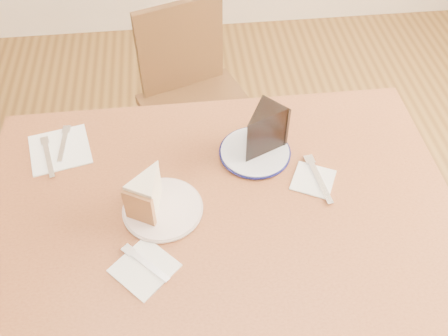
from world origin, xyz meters
TOP-DOWN VIEW (x-y plane):
  - ground at (0.00, 0.00)m, footprint 4.00×4.00m
  - table at (0.00, 0.00)m, footprint 1.20×0.80m
  - chair_far at (-0.02, 0.74)m, footprint 0.52×0.52m
  - plate_cream at (-0.14, -0.00)m, footprint 0.19×0.19m
  - plate_navy at (0.12, 0.17)m, footprint 0.19×0.19m
  - carrot_cake at (-0.17, 0.02)m, footprint 0.12×0.13m
  - chocolate_cake at (0.13, 0.17)m, footprint 0.15×0.14m
  - napkin_cream at (-0.19, -0.16)m, footprint 0.17×0.17m
  - napkin_navy at (0.25, 0.05)m, footprint 0.14×0.14m
  - napkin_spare at (-0.42, 0.24)m, footprint 0.19×0.19m
  - fork_cream at (-0.19, -0.15)m, footprint 0.11×0.11m
  - knife_navy at (0.27, 0.05)m, footprint 0.04×0.17m
  - fork_spare at (-0.41, 0.26)m, footprint 0.02×0.14m
  - knife_spare at (-0.45, 0.21)m, footprint 0.05×0.16m

SIDE VIEW (x-z plane):
  - ground at x=0.00m, z-range 0.00..0.00m
  - chair_far at x=-0.02m, z-range 0.05..0.87m
  - table at x=0.00m, z-range 0.28..1.03m
  - napkin_cream at x=-0.19m, z-range 0.75..0.75m
  - napkin_navy at x=0.25m, z-range 0.75..0.75m
  - napkin_spare at x=-0.42m, z-range 0.75..0.75m
  - plate_cream at x=-0.14m, z-range 0.75..0.76m
  - plate_navy at x=0.12m, z-range 0.75..0.76m
  - fork_cream at x=-0.19m, z-range 0.75..0.76m
  - knife_navy at x=0.27m, z-range 0.75..0.76m
  - fork_spare at x=-0.41m, z-range 0.75..0.76m
  - knife_spare at x=-0.45m, z-range 0.75..0.76m
  - carrot_cake at x=-0.17m, z-range 0.76..0.86m
  - chocolate_cake at x=0.13m, z-range 0.76..0.89m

